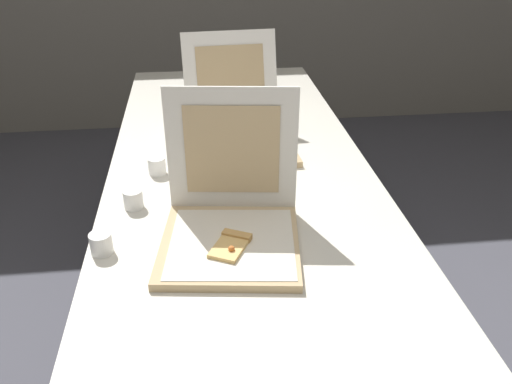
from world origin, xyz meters
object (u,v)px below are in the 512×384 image
Objects in this scene: pizza_box_middle at (239,131)px; cup_white_far at (177,126)px; cup_white_near_left at (101,244)px; pizza_box_front at (230,223)px; cup_white_mid at (157,166)px; table at (243,193)px; cup_white_near_center at (133,199)px.

cup_white_far is at bearing 144.92° from pizza_box_middle.
pizza_box_front is at bearing 3.16° from cup_white_near_left.
pizza_box_middle is at bearing 34.81° from cup_white_mid.
cup_white_near_left reaches higher than table.
table is at bearing 86.58° from pizza_box_front.
cup_white_far is (0.12, 0.54, 0.00)m from cup_white_near_center.
cup_white_far is (-0.23, 0.13, -0.03)m from pizza_box_middle.
cup_white_near_left is at bearing -105.72° from cup_white_near_center.
cup_white_near_left is (-0.18, -0.76, 0.00)m from cup_white_far.
cup_white_near_left is (-0.39, -0.35, 0.07)m from table.
cup_white_near_center and cup_white_mid have the same top height.
cup_white_near_center is at bearing -134.30° from pizza_box_middle.
table is 0.53m from cup_white_near_left.
pizza_box_middle is 0.35m from cup_white_mid.
cup_white_mid is (-0.06, -0.33, 0.00)m from cup_white_far.
pizza_box_middle reaches higher than cup_white_near_left.
pizza_box_middle is at bearing 90.24° from pizza_box_front.
cup_white_far is at bearing 77.74° from cup_white_near_center.
pizza_box_front is at bearing -62.97° from cup_white_mid.
cup_white_mid is (-0.27, 0.08, 0.07)m from table.
table is at bearing -16.71° from cup_white_mid.
cup_white_near_center and cup_white_far have the same top height.
pizza_box_front reaches higher than cup_white_mid.
pizza_box_front is 0.76m from cup_white_far.
table is 43.91× the size of cup_white_far.
cup_white_near_center is 1.00× the size of cup_white_far.
cup_white_far is (-0.21, 0.41, 0.07)m from table.
table is 6.22× the size of pizza_box_front.
pizza_box_middle reaches higher than table.
cup_white_near_left is (-0.06, -0.22, 0.00)m from cup_white_near_center.
cup_white_mid is at bearing -149.39° from pizza_box_middle.
cup_white_near_center is 0.23m from cup_white_near_left.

